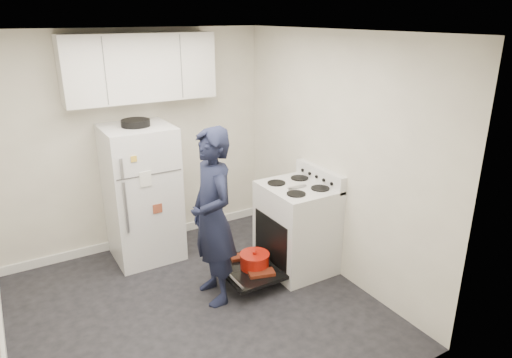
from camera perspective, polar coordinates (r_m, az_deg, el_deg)
room at (r=3.97m, az=-9.05°, el=-1.35°), size 3.21×3.21×2.51m
electric_range at (r=4.93m, az=4.98°, el=-6.16°), size 0.66×0.76×1.10m
open_oven_door at (r=4.79m, az=-0.60°, el=-10.68°), size 0.55×0.70×0.23m
refrigerator at (r=5.20m, az=-14.06°, el=-1.69°), size 0.72×0.74×1.59m
upper_cabinets at (r=5.10m, az=-14.33°, el=13.36°), size 1.60×0.33×0.70m
person at (r=4.26m, az=-5.46°, el=-4.79°), size 0.44×0.64×1.71m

